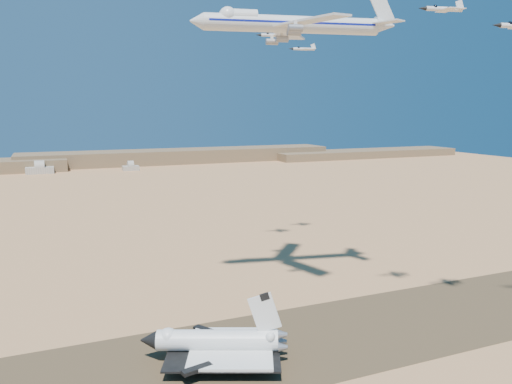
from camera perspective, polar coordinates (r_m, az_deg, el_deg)
name	(u,v)px	position (r m, az deg, el deg)	size (l,w,h in m)	color
ground	(246,353)	(156.88, -1.14, -17.91)	(1200.00, 1200.00, 0.00)	tan
runway	(246,353)	(156.87, -1.14, -17.90)	(600.00, 50.00, 0.06)	brown
ridgeline	(144,159)	(670.30, -12.69, 3.66)	(960.00, 90.00, 18.00)	olive
hangars	(36,170)	(611.90, -23.86, 2.30)	(200.50, 29.50, 30.00)	#ACA598
shuttle	(216,343)	(150.48, -4.58, -16.80)	(42.98, 36.06, 20.91)	silver
carrier_747	(287,24)	(182.56, 3.53, 18.61)	(74.00, 56.04, 18.38)	silver
crew_a	(250,368)	(146.81, -0.67, -19.50)	(0.69, 0.46, 1.90)	orange
crew_b	(239,367)	(148.00, -1.97, -19.32)	(0.78, 0.45, 1.61)	orange
crew_c	(249,362)	(149.86, -0.75, -18.87)	(1.11, 0.57, 1.89)	orange
chase_jet_a	(443,9)	(167.83, 20.59, 19.00)	(14.41, 8.25, 3.64)	silver
chase_jet_d	(273,35)	(237.07, 2.00, 17.49)	(14.70, 8.54, 3.74)	silver
chase_jet_e	(303,49)	(256.53, 5.43, 15.98)	(13.58, 7.79, 3.44)	silver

